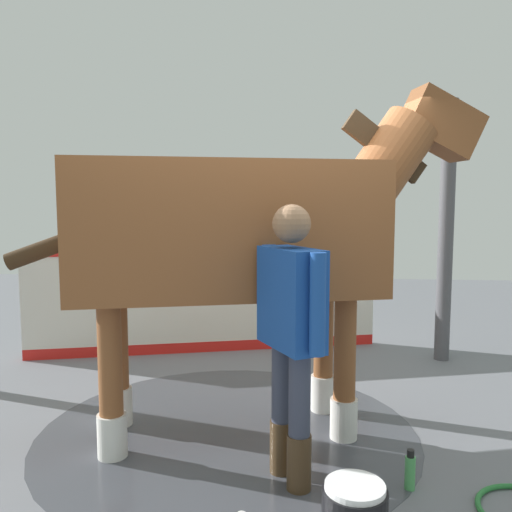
# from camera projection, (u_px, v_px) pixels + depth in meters

# --- Properties ---
(ground_plane) EXTENTS (16.00, 16.00, 0.02)m
(ground_plane) POSITION_uv_depth(u_px,v_px,m) (260.00, 426.00, 4.02)
(ground_plane) COLOR slate
(wet_patch) EXTENTS (2.84, 2.84, 0.00)m
(wet_patch) POSITION_uv_depth(u_px,v_px,m) (228.00, 431.00, 3.92)
(wet_patch) COLOR #42444C
(wet_patch) RESTS_ON ground
(barrier_wall) EXTENTS (3.94, 1.11, 1.20)m
(barrier_wall) POSITION_uv_depth(u_px,v_px,m) (207.00, 304.00, 5.97)
(barrier_wall) COLOR silver
(barrier_wall) RESTS_ON ground
(roof_post_near) EXTENTS (0.16, 0.16, 2.82)m
(roof_post_near) POSITION_uv_depth(u_px,v_px,m) (446.00, 232.00, 5.58)
(roof_post_near) COLOR #4C4C51
(roof_post_near) RESTS_ON ground
(horse) EXTENTS (3.44, 1.46, 2.61)m
(horse) POSITION_uv_depth(u_px,v_px,m) (242.00, 232.00, 3.78)
(horse) COLOR brown
(horse) RESTS_ON ground
(handler) EXTENTS (0.44, 0.61, 1.72)m
(handler) POSITION_uv_depth(u_px,v_px,m) (291.00, 324.00, 3.12)
(handler) COLOR #47331E
(handler) RESTS_ON ground
(bottle_spray) EXTENTS (0.06, 0.06, 0.25)m
(bottle_spray) POSITION_uv_depth(u_px,v_px,m) (410.00, 471.00, 3.11)
(bottle_spray) COLOR #4CA559
(bottle_spray) RESTS_ON ground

